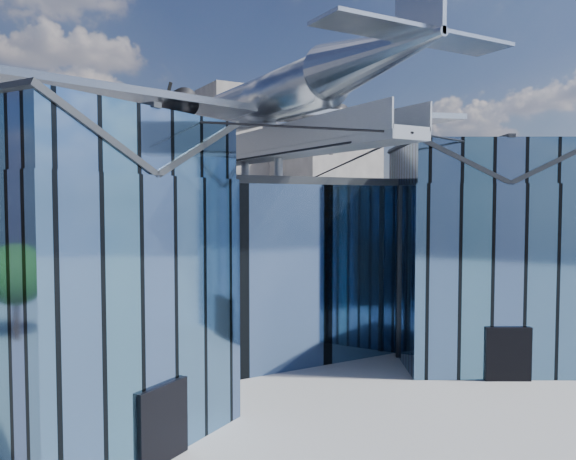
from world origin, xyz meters
TOP-DOWN VIEW (x-y plane):
  - ground_plane at (0.00, 0.00)m, footprint 120.00×120.00m
  - museum at (0.00, 5.82)m, footprint 32.88×24.50m
  - bg_towers at (1.45, 50.49)m, footprint 77.00×24.50m
  - tree_side_e at (25.34, 4.21)m, footprint 3.82×3.82m

SIDE VIEW (x-z plane):
  - ground_plane at x=0.00m, z-range 0.00..0.00m
  - tree_side_e at x=25.34m, z-range 0.80..5.33m
  - museum at x=0.00m, z-range -3.26..14.34m
  - bg_towers at x=1.45m, z-range -2.99..23.01m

